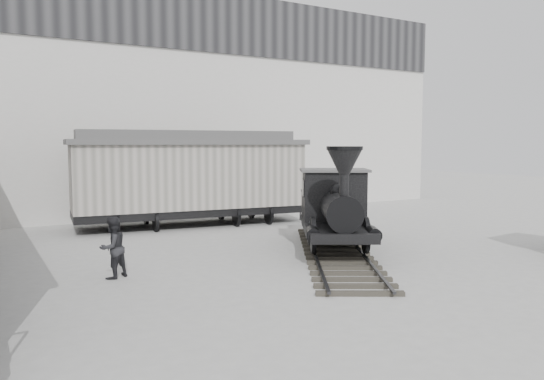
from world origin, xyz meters
TOP-DOWN VIEW (x-y plane):
  - ground at (0.00, 0.00)m, footprint 90.00×90.00m
  - north_wall at (0.00, 14.98)m, footprint 34.00×2.51m
  - locomotive at (2.13, 3.25)m, footprint 6.62×9.23m
  - boxcar at (0.05, 10.74)m, footprint 10.27×4.30m
  - visitor_b at (-5.09, 3.28)m, footprint 0.98×0.91m

SIDE VIEW (x-z plane):
  - ground at x=0.00m, z-range 0.00..0.00m
  - visitor_b at x=-5.09m, z-range 0.00..1.62m
  - locomotive at x=2.13m, z-range -0.44..2.92m
  - boxcar at x=0.05m, z-range 0.10..4.18m
  - north_wall at x=0.00m, z-range 0.05..11.05m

